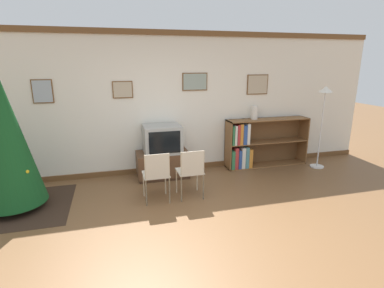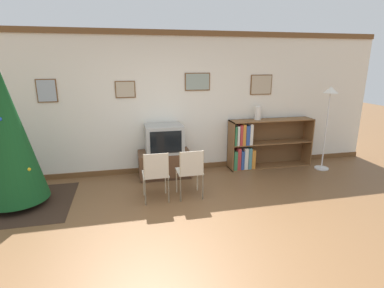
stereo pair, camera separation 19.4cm
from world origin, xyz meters
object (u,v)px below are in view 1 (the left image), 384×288
object	(u,v)px
television	(162,139)
bookshelf	(252,145)
tv_console	(163,164)
standing_lamp	(324,106)
folding_chair_right	(191,171)
folding_chair_left	(157,174)
vase	(255,112)
christmas_tree	(4,135)

from	to	relation	value
television	bookshelf	bearing A→B (deg)	3.33
tv_console	standing_lamp	xyz separation A→B (m)	(3.22, -0.30, 1.04)
tv_console	folding_chair_right	bearing A→B (deg)	-75.43
folding_chair_left	vase	xyz separation A→B (m)	(2.22, 1.21, 0.67)
folding_chair_left	bookshelf	size ratio (longest dim) A/B	0.47
television	christmas_tree	bearing A→B (deg)	-163.36
folding_chair_left	standing_lamp	world-z (taller)	standing_lamp
folding_chair_right	bookshelf	bearing A→B (deg)	35.68
tv_console	folding_chair_right	xyz separation A→B (m)	(0.27, -1.05, 0.23)
bookshelf	vase	distance (m)	0.67
christmas_tree	vase	distance (m)	4.39
christmas_tree	television	world-z (taller)	christmas_tree
folding_chair_left	standing_lamp	distance (m)	3.66
standing_lamp	christmas_tree	bearing A→B (deg)	-175.83
folding_chair_left	tv_console	bearing A→B (deg)	75.43
folding_chair_left	bookshelf	bearing A→B (deg)	28.21
vase	folding_chair_left	bearing A→B (deg)	-151.35
television	folding_chair_right	xyz separation A→B (m)	(0.27, -1.05, -0.27)
christmas_tree	folding_chair_right	bearing A→B (deg)	-7.45
christmas_tree	bookshelf	xyz separation A→B (m)	(4.26, 0.82, -0.66)
vase	tv_console	bearing A→B (deg)	-175.42
television	vase	xyz separation A→B (m)	(1.94, 0.16, 0.39)
television	folding_chair_right	bearing A→B (deg)	-75.39
christmas_tree	bookshelf	distance (m)	4.39
christmas_tree	standing_lamp	size ratio (longest dim) A/B	1.35
bookshelf	standing_lamp	bearing A→B (deg)	-17.21
tv_console	standing_lamp	bearing A→B (deg)	-5.38
standing_lamp	folding_chair_right	bearing A→B (deg)	-165.66
christmas_tree	television	bearing A→B (deg)	16.64
folding_chair_left	folding_chair_right	distance (m)	0.55
christmas_tree	bookshelf	world-z (taller)	christmas_tree
folding_chair_left	bookshelf	distance (m)	2.46
christmas_tree	folding_chair_left	xyz separation A→B (m)	(2.09, -0.35, -0.66)
television	folding_chair_right	world-z (taller)	television
christmas_tree	folding_chair_left	size ratio (longest dim) A/B	2.76
television	vase	size ratio (longest dim) A/B	2.48
folding_chair_left	bookshelf	world-z (taller)	bookshelf
television	tv_console	bearing A→B (deg)	90.00
christmas_tree	standing_lamp	xyz separation A→B (m)	(5.58, 0.41, 0.15)
tv_console	vase	size ratio (longest dim) A/B	3.51
tv_console	bookshelf	xyz separation A→B (m)	(1.89, 0.11, 0.22)
christmas_tree	television	size ratio (longest dim) A/B	3.27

